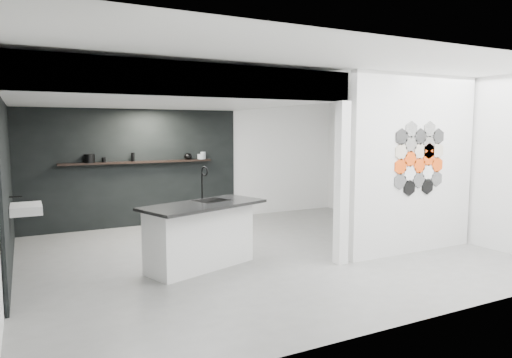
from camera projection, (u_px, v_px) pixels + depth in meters
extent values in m
cube|color=slate|center=(259.00, 254.00, 7.19)|extent=(7.00, 6.00, 0.01)
cube|color=silver|center=(414.00, 165.00, 7.16)|extent=(2.45, 0.15, 2.80)
cube|color=black|center=(133.00, 168.00, 9.10)|extent=(4.40, 0.04, 2.35)
cube|color=black|center=(6.00, 185.00, 6.38)|extent=(0.04, 4.00, 2.35)
cube|color=silver|center=(157.00, 91.00, 7.21)|extent=(4.40, 4.00, 0.40)
cube|color=silver|center=(342.00, 184.00, 6.55)|extent=(0.16, 0.16, 2.35)
cube|color=silver|center=(199.00, 80.00, 5.51)|extent=(4.40, 0.16, 0.40)
cube|color=silver|center=(26.00, 209.00, 6.34)|extent=(0.40, 0.60, 0.12)
cube|color=black|center=(139.00, 162.00, 9.04)|extent=(3.00, 0.15, 0.04)
cube|color=silver|center=(200.00, 237.00, 6.44)|extent=(1.65, 1.04, 0.89)
cube|color=black|center=(204.00, 205.00, 6.33)|extent=(1.91, 1.30, 0.04)
cube|color=black|center=(211.00, 201.00, 6.61)|extent=(0.57, 0.52, 0.02)
cylinder|color=black|center=(202.00, 185.00, 6.72)|extent=(0.03, 0.03, 0.41)
torus|color=black|center=(205.00, 171.00, 6.66)|extent=(0.07, 0.14, 0.14)
cylinder|color=black|center=(89.00, 159.00, 8.61)|extent=(0.21, 0.21, 0.16)
ellipsoid|color=black|center=(188.00, 156.00, 9.49)|extent=(0.20, 0.20, 0.14)
cylinder|color=gray|center=(201.00, 157.00, 9.62)|extent=(0.19, 0.19, 0.11)
cylinder|color=gray|center=(203.00, 155.00, 9.64)|extent=(0.13, 0.13, 0.16)
cylinder|color=black|center=(133.00, 157.00, 8.98)|extent=(0.08, 0.08, 0.17)
cylinder|color=black|center=(104.00, 160.00, 8.73)|extent=(0.08, 0.08, 0.10)
cylinder|color=black|center=(400.00, 181.00, 6.95)|extent=(0.26, 0.02, 0.26)
cylinder|color=#F24A0C|center=(401.00, 167.00, 6.92)|extent=(0.26, 0.02, 0.26)
cylinder|color=beige|center=(401.00, 152.00, 6.90)|extent=(0.26, 0.02, 0.26)
cylinder|color=#2D2D2D|center=(402.00, 137.00, 6.87)|extent=(0.26, 0.02, 0.26)
cylinder|color=black|center=(409.00, 188.00, 7.05)|extent=(0.26, 0.02, 0.26)
cylinder|color=white|center=(410.00, 173.00, 7.02)|extent=(0.26, 0.02, 0.26)
cylinder|color=#F24A0C|center=(410.00, 159.00, 7.00)|extent=(0.26, 0.02, 0.26)
cylinder|color=#66635E|center=(411.00, 144.00, 6.97)|extent=(0.26, 0.02, 0.26)
cylinder|color=silver|center=(411.00, 129.00, 6.95)|extent=(0.26, 0.02, 0.26)
cylinder|color=black|center=(419.00, 180.00, 7.12)|extent=(0.26, 0.02, 0.26)
cylinder|color=#F24A0C|center=(419.00, 166.00, 7.10)|extent=(0.26, 0.02, 0.26)
cylinder|color=beige|center=(420.00, 151.00, 7.07)|extent=(0.26, 0.02, 0.26)
cylinder|color=#2D2D2D|center=(420.00, 137.00, 7.05)|extent=(0.26, 0.02, 0.26)
cylinder|color=black|center=(427.00, 186.00, 7.22)|extent=(0.26, 0.02, 0.26)
cylinder|color=white|center=(428.00, 172.00, 7.20)|extent=(0.26, 0.02, 0.26)
cylinder|color=#F24A0C|center=(429.00, 158.00, 7.17)|extent=(0.26, 0.02, 0.26)
cylinder|color=#66635E|center=(429.00, 144.00, 7.15)|extent=(0.26, 0.02, 0.26)
cylinder|color=silver|center=(430.00, 129.00, 7.12)|extent=(0.26, 0.02, 0.26)
cylinder|color=black|center=(436.00, 179.00, 7.30)|extent=(0.26, 0.02, 0.26)
cylinder|color=#F24A0C|center=(437.00, 165.00, 7.27)|extent=(0.26, 0.02, 0.26)
cylinder|color=beige|center=(438.00, 151.00, 7.25)|extent=(0.26, 0.02, 0.26)
cylinder|color=#2D2D2D|center=(438.00, 136.00, 7.22)|extent=(0.26, 0.02, 0.26)
cylinder|color=#F24A0C|center=(429.00, 151.00, 7.16)|extent=(0.26, 0.02, 0.26)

